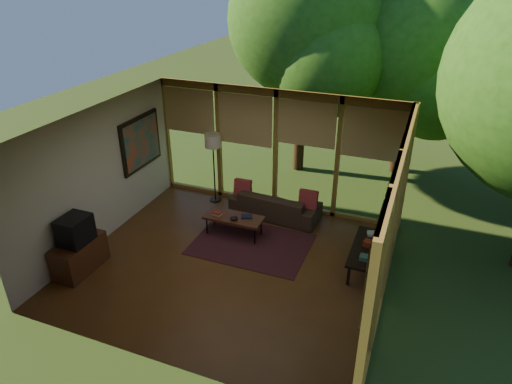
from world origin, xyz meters
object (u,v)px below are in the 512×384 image
at_px(sofa, 275,204).
at_px(television, 75,230).
at_px(coffee_table, 234,218).
at_px(media_cabinet, 80,256).
at_px(floor_lamp, 213,145).
at_px(side_console, 369,250).

bearing_deg(sofa, television, 54.37).
xyz_separation_m(sofa, coffee_table, (-0.53, -1.04, 0.11)).
bearing_deg(coffee_table, media_cabinet, -135.22).
xyz_separation_m(media_cabinet, floor_lamp, (1.10, 3.32, 1.11)).
bearing_deg(coffee_table, side_console, -3.53).
relative_size(sofa, coffee_table, 1.62).
distance_m(sofa, side_console, 2.53).
xyz_separation_m(television, floor_lamp, (1.08, 3.32, 0.56)).
xyz_separation_m(media_cabinet, coffee_table, (2.12, 2.11, 0.09)).
distance_m(media_cabinet, side_console, 5.24).
bearing_deg(sofa, coffee_table, 67.32).
height_order(floor_lamp, coffee_table, floor_lamp).
relative_size(sofa, side_console, 1.39).
bearing_deg(sofa, media_cabinet, 54.16).
xyz_separation_m(sofa, floor_lamp, (-1.55, 0.17, 1.12)).
distance_m(sofa, television, 4.15).
bearing_deg(media_cabinet, floor_lamp, 71.62).
bearing_deg(coffee_table, sofa, 63.05).
bearing_deg(side_console, sofa, 151.29).
bearing_deg(sofa, side_console, 155.55).
height_order(television, side_console, television).
bearing_deg(side_console, television, -158.21).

